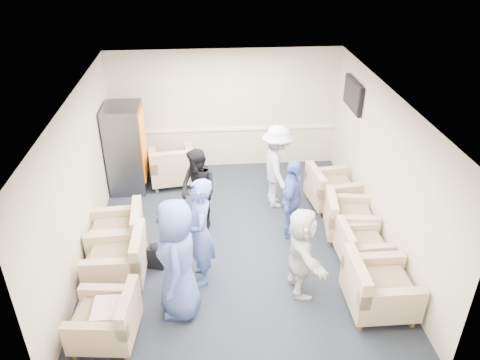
{
  "coord_description": "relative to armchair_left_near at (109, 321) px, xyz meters",
  "views": [
    {
      "loc": [
        -0.45,
        -6.74,
        5.06
      ],
      "look_at": [
        0.1,
        0.2,
        1.14
      ],
      "focal_mm": 35.0,
      "sensor_mm": 36.0,
      "label": 1
    }
  ],
  "objects": [
    {
      "name": "front_wall",
      "position": [
        1.85,
        -0.93,
        1.02
      ],
      "size": [
        5.0,
        0.02,
        2.7
      ],
      "primitive_type": "cube",
      "color": "beige",
      "rests_on": "floor"
    },
    {
      "name": "armchair_left_far",
      "position": [
        -0.13,
        1.94,
        0.02
      ],
      "size": [
        0.95,
        0.95,
        0.72
      ],
      "rotation": [
        0.0,
        0.0,
        -1.5
      ],
      "color": "tan",
      "rests_on": "floor"
    },
    {
      "name": "armchair_right_far",
      "position": [
        3.79,
        3.14,
        0.01
      ],
      "size": [
        0.98,
        0.98,
        0.7
      ],
      "rotation": [
        0.0,
        0.0,
        1.7
      ],
      "color": "tan",
      "rests_on": "floor"
    },
    {
      "name": "ceiling",
      "position": [
        1.85,
        2.07,
        2.37
      ],
      "size": [
        6.0,
        6.0,
        0.0
      ],
      "primitive_type": "plane",
      "rotation": [
        3.14,
        0.0,
        0.0
      ],
      "color": "white",
      "rests_on": "back_wall"
    },
    {
      "name": "vending_machine",
      "position": [
        -0.24,
        4.19,
        0.58
      ],
      "size": [
        0.74,
        0.87,
        1.83
      ],
      "color": "#505158",
      "rests_on": "floor"
    },
    {
      "name": "armchair_right_near",
      "position": [
        3.77,
        0.27,
        0.04
      ],
      "size": [
        0.93,
        0.93,
        0.75
      ],
      "rotation": [
        0.0,
        0.0,
        1.57
      ],
      "color": "tan",
      "rests_on": "floor"
    },
    {
      "name": "floor",
      "position": [
        1.85,
        2.07,
        -0.33
      ],
      "size": [
        6.0,
        6.0,
        0.0
      ],
      "primitive_type": "plane",
      "color": "black",
      "rests_on": "ground"
    },
    {
      "name": "armchair_right_midfar",
      "position": [
        3.86,
        2.13,
        0.0
      ],
      "size": [
        0.96,
        0.96,
        0.68
      ],
      "rotation": [
        0.0,
        0.0,
        1.43
      ],
      "color": "tan",
      "rests_on": "floor"
    },
    {
      "name": "armchair_left_near",
      "position": [
        0.0,
        0.0,
        0.0
      ],
      "size": [
        0.92,
        0.92,
        0.67
      ],
      "rotation": [
        0.0,
        0.0,
        -1.68
      ],
      "color": "tan",
      "rests_on": "floor"
    },
    {
      "name": "person_front_right",
      "position": [
        2.74,
        0.75,
        0.4
      ],
      "size": [
        0.55,
        1.39,
        1.47
      ],
      "primitive_type": "imported",
      "rotation": [
        0.0,
        0.0,
        1.66
      ],
      "color": "silver",
      "rests_on": "floor"
    },
    {
      "name": "person_mid_right",
      "position": [
        2.85,
        2.18,
        0.42
      ],
      "size": [
        0.68,
        0.96,
        1.52
      ],
      "primitive_type": "imported",
      "rotation": [
        0.0,
        0.0,
        1.18
      ],
      "color": "#4559A5",
      "rests_on": "floor"
    },
    {
      "name": "armchair_left_mid",
      "position": [
        -0.03,
        1.24,
        0.02
      ],
      "size": [
        0.91,
        0.91,
        0.72
      ],
      "rotation": [
        0.0,
        0.0,
        -1.58
      ],
      "color": "tan",
      "rests_on": "floor"
    },
    {
      "name": "tv",
      "position": [
        4.29,
        3.87,
        1.71
      ],
      "size": [
        0.1,
        1.0,
        0.58
      ],
      "color": "black",
      "rests_on": "right_wall"
    },
    {
      "name": "armchair_right_midnear",
      "position": [
        3.86,
        1.35,
        -0.03
      ],
      "size": [
        0.77,
        0.77,
        0.61
      ],
      "rotation": [
        0.0,
        0.0,
        1.59
      ],
      "color": "tan",
      "rests_on": "floor"
    },
    {
      "name": "back_wall",
      "position": [
        1.85,
        5.07,
        1.02
      ],
      "size": [
        5.0,
        0.02,
        2.7
      ],
      "primitive_type": "cube",
      "color": "beige",
      "rests_on": "floor"
    },
    {
      "name": "right_wall",
      "position": [
        4.35,
        2.07,
        1.02
      ],
      "size": [
        0.02,
        6.0,
        2.7
      ],
      "primitive_type": "cube",
      "color": "beige",
      "rests_on": "floor"
    },
    {
      "name": "person_back_right",
      "position": [
        2.75,
        3.25,
        0.51
      ],
      "size": [
        0.73,
        1.14,
        1.69
      ],
      "primitive_type": "imported",
      "rotation": [
        0.0,
        0.0,
        1.66
      ],
      "color": "silver",
      "rests_on": "floor"
    },
    {
      "name": "person_back_left",
      "position": [
        1.23,
        2.61,
        0.44
      ],
      "size": [
        0.95,
        0.96,
        1.56
      ],
      "primitive_type": "imported",
      "rotation": [
        0.0,
        0.0,
        -0.83
      ],
      "color": "black",
      "rests_on": "floor"
    },
    {
      "name": "armchair_corner",
      "position": [
        0.66,
        4.28,
        0.04
      ],
      "size": [
        1.07,
        1.07,
        0.76
      ],
      "rotation": [
        0.0,
        0.0,
        3.28
      ],
      "color": "tan",
      "rests_on": "floor"
    },
    {
      "name": "backpack",
      "position": [
        0.51,
        1.49,
        -0.1
      ],
      "size": [
        0.31,
        0.26,
        0.46
      ],
      "rotation": [
        0.0,
        0.0,
        -0.27
      ],
      "color": "black",
      "rests_on": "floor"
    },
    {
      "name": "left_wall",
      "position": [
        -0.65,
        2.07,
        1.02
      ],
      "size": [
        0.02,
        6.0,
        2.7
      ],
      "primitive_type": "cube",
      "color": "beige",
      "rests_on": "floor"
    },
    {
      "name": "chair_rail",
      "position": [
        1.85,
        5.05,
        0.57
      ],
      "size": [
        4.98,
        0.04,
        0.06
      ],
      "primitive_type": "cube",
      "color": "white",
      "rests_on": "back_wall"
    },
    {
      "name": "person_mid_left",
      "position": [
        1.26,
        1.13,
        0.57
      ],
      "size": [
        0.46,
        0.67,
        1.8
      ],
      "primitive_type": "imported",
      "rotation": [
        0.0,
        0.0,
        -1.53
      ],
      "color": "#4559A5",
      "rests_on": "floor"
    },
    {
      "name": "pillow",
      "position": [
        -0.01,
        0.01,
        0.18
      ],
      "size": [
        0.35,
        0.47,
        0.13
      ],
      "primitive_type": "cube",
      "rotation": [
        0.0,
        0.0,
        -1.57
      ],
      "color": "silver",
      "rests_on": "armchair_left_near"
    },
    {
      "name": "person_front_left",
      "position": [
        0.94,
        0.48,
        0.6
      ],
      "size": [
        0.59,
        0.91,
        1.86
      ],
      "primitive_type": "imported",
      "rotation": [
        0.0,
        0.0,
        -1.57
      ],
      "color": "#4559A5",
      "rests_on": "floor"
    }
  ]
}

